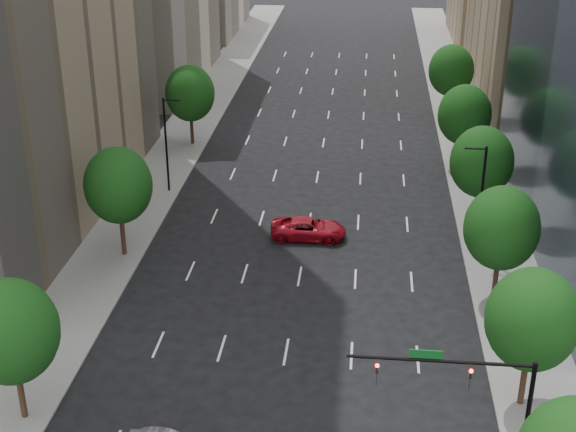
% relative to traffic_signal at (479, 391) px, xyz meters
% --- Properties ---
extents(sidewalk_left, '(6.00, 200.00, 0.15)m').
position_rel_traffic_signal_xyz_m(sidewalk_left, '(-26.03, 30.00, -5.10)').
color(sidewalk_left, slate).
rests_on(sidewalk_left, ground).
extents(sidewalk_right, '(6.00, 200.00, 0.15)m').
position_rel_traffic_signal_xyz_m(sidewalk_right, '(4.97, 30.00, -5.10)').
color(sidewalk_right, slate).
rests_on(sidewalk_right, ground).
extents(tree_right_1, '(5.20, 5.20, 8.75)m').
position_rel_traffic_signal_xyz_m(tree_right_1, '(3.47, 6.00, 0.58)').
color(tree_right_1, '#382316').
rests_on(tree_right_1, ground).
extents(tree_right_2, '(5.20, 5.20, 8.61)m').
position_rel_traffic_signal_xyz_m(tree_right_2, '(3.47, 18.00, 0.43)').
color(tree_right_2, '#382316').
rests_on(tree_right_2, ground).
extents(tree_right_3, '(5.20, 5.20, 8.89)m').
position_rel_traffic_signal_xyz_m(tree_right_3, '(3.47, 30.00, 0.72)').
color(tree_right_3, '#382316').
rests_on(tree_right_3, ground).
extents(tree_right_4, '(5.20, 5.20, 8.46)m').
position_rel_traffic_signal_xyz_m(tree_right_4, '(3.47, 44.00, 0.29)').
color(tree_right_4, '#382316').
rests_on(tree_right_4, ground).
extents(tree_right_5, '(5.20, 5.20, 8.75)m').
position_rel_traffic_signal_xyz_m(tree_right_5, '(3.47, 60.00, 0.58)').
color(tree_right_5, '#382316').
rests_on(tree_right_5, ground).
extents(tree_left_0, '(5.20, 5.20, 8.75)m').
position_rel_traffic_signal_xyz_m(tree_left_0, '(-24.53, 2.00, 0.58)').
color(tree_left_0, '#382316').
rests_on(tree_left_0, ground).
extents(tree_left_1, '(5.20, 5.20, 8.97)m').
position_rel_traffic_signal_xyz_m(tree_left_1, '(-24.53, 22.00, 0.79)').
color(tree_left_1, '#382316').
rests_on(tree_left_1, ground).
extents(tree_left_2, '(5.20, 5.20, 8.68)m').
position_rel_traffic_signal_xyz_m(tree_left_2, '(-24.53, 48.00, 0.50)').
color(tree_left_2, '#382316').
rests_on(tree_left_2, ground).
extents(streetlight_rn, '(1.70, 0.20, 9.00)m').
position_rel_traffic_signal_xyz_m(streetlight_rn, '(2.91, 25.00, -0.33)').
color(streetlight_rn, black).
rests_on(streetlight_rn, ground).
extents(streetlight_ln, '(1.70, 0.20, 9.00)m').
position_rel_traffic_signal_xyz_m(streetlight_ln, '(-23.96, 35.00, -0.33)').
color(streetlight_ln, black).
rests_on(streetlight_ln, ground).
extents(traffic_signal, '(9.12, 0.40, 7.38)m').
position_rel_traffic_signal_xyz_m(traffic_signal, '(0.00, 0.00, 0.00)').
color(traffic_signal, black).
rests_on(traffic_signal, ground).
extents(car_red_far, '(6.22, 3.00, 1.71)m').
position_rel_traffic_signal_xyz_m(car_red_far, '(-10.37, 26.55, -4.32)').
color(car_red_far, maroon).
rests_on(car_red_far, ground).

